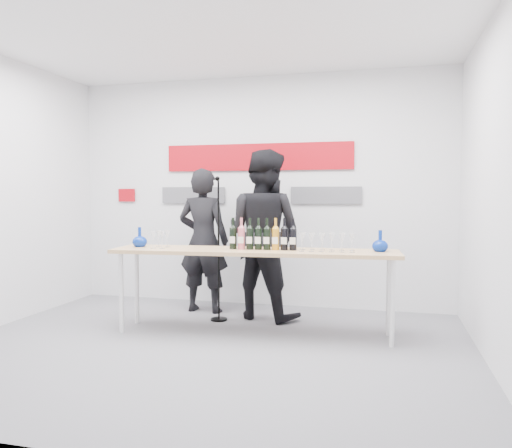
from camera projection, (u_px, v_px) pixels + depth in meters
The scene contains 12 objects.
ground at pixel (206, 349), 4.73m from camera, with size 5.00×5.00×0.00m, color slate.
back_wall at pixel (258, 191), 6.57m from camera, with size 5.00×0.04×3.00m, color silver.
signage at pixel (253, 168), 6.54m from camera, with size 3.38×0.02×0.79m.
tasting_table at pixel (254, 256), 5.18m from camera, with size 3.00×0.80×0.89m.
wine_bottles at pixel (263, 234), 5.15m from camera, with size 0.71×0.12×0.33m.
decanter_left at pixel (140, 237), 5.45m from camera, with size 0.16×0.16×0.21m, color navy, non-canonical shape.
decanter_right at pixel (380, 241), 4.99m from camera, with size 0.16×0.16×0.21m, color navy, non-canonical shape.
glasses_left at pixel (160, 239), 5.35m from camera, with size 0.18×0.23×0.18m.
glasses_right at pixel (327, 242), 5.03m from camera, with size 0.57×0.26×0.18m.
presenter_left at pixel (203, 241), 6.18m from camera, with size 0.65×0.43×1.78m, color black.
presenter_right at pixel (263, 234), 5.89m from camera, with size 0.96×0.75×1.98m, color black.
mic_stand at pixel (219, 277), 5.76m from camera, with size 0.19×0.19×1.67m.
Camera 1 is at (1.62, -4.39, 1.46)m, focal length 35.00 mm.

